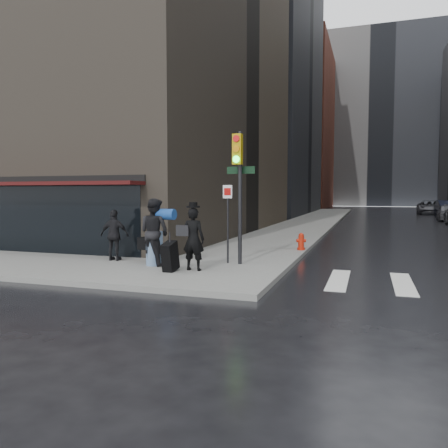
{
  "coord_description": "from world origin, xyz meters",
  "views": [
    {
      "loc": [
        4.21,
        -10.93,
        2.31
      ],
      "look_at": [
        -0.31,
        2.74,
        1.3
      ],
      "focal_mm": 35.0,
      "sensor_mm": 36.0,
      "label": 1
    }
  ],
  "objects_px": {
    "traffic_light": "(238,179)",
    "fire_hydrant": "(301,242)",
    "parked_car_4": "(448,212)",
    "man_jeans": "(154,232)",
    "man_overcoat": "(189,242)",
    "parked_car_6": "(430,207)",
    "parked_car_5": "(447,209)",
    "man_greycoat": "(115,235)"
  },
  "relations": [
    {
      "from": "traffic_light",
      "to": "man_greycoat",
      "type": "bearing_deg",
      "value": -167.42
    },
    {
      "from": "fire_hydrant",
      "to": "parked_car_4",
      "type": "xyz_separation_m",
      "value": [
        8.84,
        24.49,
        0.25
      ]
    },
    {
      "from": "man_jeans",
      "to": "parked_car_6",
      "type": "bearing_deg",
      "value": -91.07
    },
    {
      "from": "fire_hydrant",
      "to": "parked_car_5",
      "type": "bearing_deg",
      "value": 72.34
    },
    {
      "from": "man_jeans",
      "to": "fire_hydrant",
      "type": "xyz_separation_m",
      "value": [
        3.68,
        4.94,
        -0.72
      ]
    },
    {
      "from": "traffic_light",
      "to": "parked_car_5",
      "type": "height_order",
      "value": "traffic_light"
    },
    {
      "from": "man_overcoat",
      "to": "fire_hydrant",
      "type": "xyz_separation_m",
      "value": [
        2.34,
        5.48,
        -0.53
      ]
    },
    {
      "from": "parked_car_5",
      "to": "man_overcoat",
      "type": "bearing_deg",
      "value": -109.84
    },
    {
      "from": "traffic_light",
      "to": "parked_car_6",
      "type": "relative_size",
      "value": 0.73
    },
    {
      "from": "traffic_light",
      "to": "parked_car_5",
      "type": "bearing_deg",
      "value": 77.17
    },
    {
      "from": "man_greycoat",
      "to": "parked_car_5",
      "type": "relative_size",
      "value": 0.33
    },
    {
      "from": "man_greycoat",
      "to": "parked_car_6",
      "type": "bearing_deg",
      "value": -114.28
    },
    {
      "from": "man_greycoat",
      "to": "parked_car_6",
      "type": "relative_size",
      "value": 0.3
    },
    {
      "from": "man_overcoat",
      "to": "traffic_light",
      "type": "xyz_separation_m",
      "value": [
        1.0,
        1.48,
        1.78
      ]
    },
    {
      "from": "traffic_light",
      "to": "parked_car_4",
      "type": "distance_m",
      "value": 30.33
    },
    {
      "from": "man_greycoat",
      "to": "fire_hydrant",
      "type": "distance_m",
      "value": 7.01
    },
    {
      "from": "man_overcoat",
      "to": "man_greycoat",
      "type": "bearing_deg",
      "value": -17.07
    },
    {
      "from": "parked_car_6",
      "to": "man_jeans",
      "type": "bearing_deg",
      "value": -103.37
    },
    {
      "from": "man_jeans",
      "to": "man_greycoat",
      "type": "relative_size",
      "value": 1.22
    },
    {
      "from": "man_greycoat",
      "to": "parked_car_6",
      "type": "xyz_separation_m",
      "value": [
        14.25,
        41.42,
        -0.21
      ]
    },
    {
      "from": "fire_hydrant",
      "to": "parked_car_6",
      "type": "bearing_deg",
      "value": 76.39
    },
    {
      "from": "man_jeans",
      "to": "parked_car_5",
      "type": "relative_size",
      "value": 0.4
    },
    {
      "from": "traffic_light",
      "to": "man_jeans",
      "type": "bearing_deg",
      "value": -153.18
    },
    {
      "from": "parked_car_4",
      "to": "parked_car_5",
      "type": "relative_size",
      "value": 0.82
    },
    {
      "from": "man_overcoat",
      "to": "man_jeans",
      "type": "xyz_separation_m",
      "value": [
        -1.34,
        0.54,
        0.19
      ]
    },
    {
      "from": "parked_car_4",
      "to": "parked_car_6",
      "type": "relative_size",
      "value": 0.74
    },
    {
      "from": "traffic_light",
      "to": "fire_hydrant",
      "type": "relative_size",
      "value": 6.16
    },
    {
      "from": "man_overcoat",
      "to": "man_jeans",
      "type": "height_order",
      "value": "man_jeans"
    },
    {
      "from": "man_overcoat",
      "to": "parked_car_4",
      "type": "xyz_separation_m",
      "value": [
        11.18,
        29.97,
        -0.27
      ]
    },
    {
      "from": "parked_car_5",
      "to": "man_greycoat",
      "type": "bearing_deg",
      "value": -114.52
    },
    {
      "from": "man_greycoat",
      "to": "parked_car_5",
      "type": "xyz_separation_m",
      "value": [
        15.09,
        35.23,
        -0.15
      ]
    },
    {
      "from": "man_greycoat",
      "to": "traffic_light",
      "type": "relative_size",
      "value": 0.41
    },
    {
      "from": "parked_car_4",
      "to": "fire_hydrant",
      "type": "bearing_deg",
      "value": -105.73
    },
    {
      "from": "man_greycoat",
      "to": "traffic_light",
      "type": "distance_m",
      "value": 4.39
    },
    {
      "from": "fire_hydrant",
      "to": "parked_car_6",
      "type": "height_order",
      "value": "parked_car_6"
    },
    {
      "from": "parked_car_5",
      "to": "parked_car_6",
      "type": "bearing_deg",
      "value": 96.4
    },
    {
      "from": "man_overcoat",
      "to": "parked_car_4",
      "type": "bearing_deg",
      "value": -109.94
    },
    {
      "from": "man_jeans",
      "to": "fire_hydrant",
      "type": "relative_size",
      "value": 3.08
    },
    {
      "from": "man_greycoat",
      "to": "parked_car_4",
      "type": "xyz_separation_m",
      "value": [
        14.16,
        29.03,
        -0.28
      ]
    },
    {
      "from": "traffic_light",
      "to": "parked_car_6",
      "type": "distance_m",
      "value": 42.21
    },
    {
      "from": "man_overcoat",
      "to": "man_greycoat",
      "type": "distance_m",
      "value": 3.12
    },
    {
      "from": "man_overcoat",
      "to": "man_greycoat",
      "type": "xyz_separation_m",
      "value": [
        -2.98,
        0.94,
        0.01
      ]
    }
  ]
}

